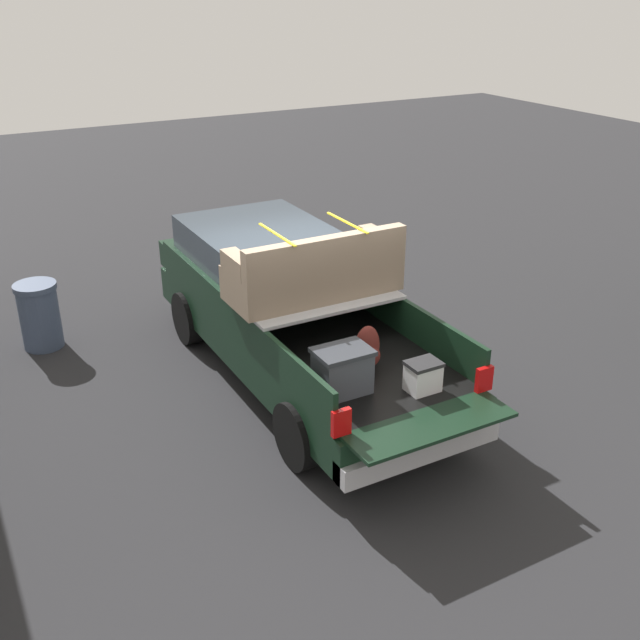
{
  "coord_description": "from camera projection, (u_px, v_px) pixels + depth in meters",
  "views": [
    {
      "loc": [
        -7.82,
        3.98,
        4.91
      ],
      "look_at": [
        -0.6,
        0.0,
        1.1
      ],
      "focal_mm": 41.73,
      "sensor_mm": 36.0,
      "label": 1
    }
  ],
  "objects": [
    {
      "name": "ground_plane",
      "position": [
        299.0,
        378.0,
        10.02
      ],
      "size": [
        40.0,
        40.0,
        0.0
      ],
      "primitive_type": "plane",
      "color": "#262628"
    },
    {
      "name": "trash_can",
      "position": [
        40.0,
        315.0,
        10.67
      ],
      "size": [
        0.6,
        0.6,
        0.98
      ],
      "color": "#3F4C66",
      "rests_on": "ground_plane"
    },
    {
      "name": "pickup_truck",
      "position": [
        286.0,
        305.0,
        9.9
      ],
      "size": [
        6.05,
        2.09,
        2.23
      ],
      "color": "black",
      "rests_on": "ground_plane"
    }
  ]
}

